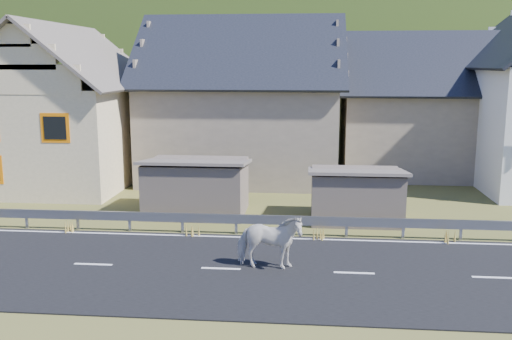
# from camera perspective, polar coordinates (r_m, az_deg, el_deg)

# --- Properties ---
(ground) EXTENTS (160.00, 160.00, 0.00)m
(ground) POSITION_cam_1_polar(r_m,az_deg,el_deg) (17.58, -3.53, -9.94)
(ground) COLOR #45491E
(ground) RESTS_ON ground
(road) EXTENTS (60.00, 7.00, 0.04)m
(road) POSITION_cam_1_polar(r_m,az_deg,el_deg) (17.57, -3.53, -9.88)
(road) COLOR black
(road) RESTS_ON ground
(lane_markings) EXTENTS (60.00, 6.60, 0.01)m
(lane_markings) POSITION_cam_1_polar(r_m,az_deg,el_deg) (17.57, -3.53, -9.80)
(lane_markings) COLOR silver
(lane_markings) RESTS_ON road
(guardrail) EXTENTS (28.10, 0.09, 0.75)m
(guardrail) POSITION_cam_1_polar(r_m,az_deg,el_deg) (20.87, -2.00, -4.96)
(guardrail) COLOR #93969B
(guardrail) RESTS_ON ground
(shed_left) EXTENTS (4.30, 3.30, 2.40)m
(shed_left) POSITION_cam_1_polar(r_m,az_deg,el_deg) (23.76, -5.94, -1.74)
(shed_left) COLOR #6C5D52
(shed_left) RESTS_ON ground
(shed_right) EXTENTS (3.80, 2.90, 2.20)m
(shed_right) POSITION_cam_1_polar(r_m,az_deg,el_deg) (22.93, 9.97, -2.56)
(shed_right) COLOR #6C5D52
(shed_right) RESTS_ON ground
(house_cream) EXTENTS (7.80, 9.80, 8.30)m
(house_cream) POSITION_cam_1_polar(r_m,az_deg,el_deg) (30.98, -18.81, 6.72)
(house_cream) COLOR beige
(house_cream) RESTS_ON ground
(house_stone_a) EXTENTS (10.80, 9.80, 8.90)m
(house_stone_a) POSITION_cam_1_polar(r_m,az_deg,el_deg) (31.50, -1.25, 7.84)
(house_stone_a) COLOR gray
(house_stone_a) RESTS_ON ground
(house_stone_b) EXTENTS (9.80, 8.80, 8.10)m
(house_stone_b) POSITION_cam_1_polar(r_m,az_deg,el_deg) (33.93, 16.32, 6.95)
(house_stone_b) COLOR gray
(house_stone_b) RESTS_ON ground
(mountain) EXTENTS (440.00, 280.00, 260.00)m
(mountain) POSITION_cam_1_polar(r_m,az_deg,el_deg) (198.01, 5.95, 3.00)
(mountain) COLOR #1F3311
(mountain) RESTS_ON ground
(conifer_patch) EXTENTS (76.00, 50.00, 28.00)m
(conifer_patch) POSITION_cam_1_polar(r_m,az_deg,el_deg) (138.77, -19.54, 9.98)
(conifer_patch) COLOR black
(conifer_patch) RESTS_ON ground
(horse) EXTENTS (0.97, 2.04, 1.70)m
(horse) POSITION_cam_1_polar(r_m,az_deg,el_deg) (17.28, 1.33, -7.17)
(horse) COLOR beige
(horse) RESTS_ON road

